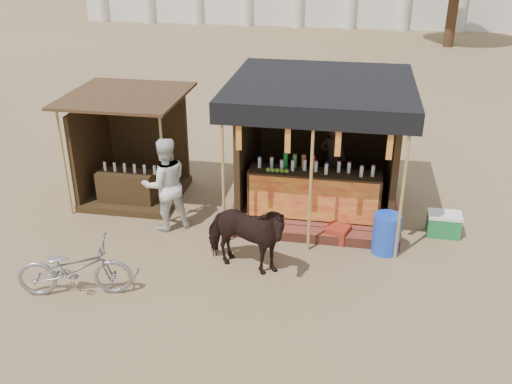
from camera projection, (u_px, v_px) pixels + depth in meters
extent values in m
plane|color=#846B4C|center=(239.00, 292.00, 9.50)|extent=(120.00, 120.00, 0.00)
cube|color=brown|center=(316.00, 200.00, 12.41)|extent=(3.40, 2.80, 0.22)
cube|color=brown|center=(310.00, 235.00, 11.04)|extent=(3.40, 0.35, 0.20)
cube|color=#3A2715|center=(314.00, 194.00, 11.31)|extent=(2.60, 0.55, 0.95)
cube|color=red|center=(313.00, 200.00, 11.06)|extent=(2.50, 0.02, 0.88)
cube|color=#3A2715|center=(323.00, 122.00, 12.94)|extent=(3.00, 0.12, 2.50)
cube|color=#3A2715|center=(248.00, 137.00, 12.06)|extent=(0.12, 2.50, 2.50)
cube|color=#3A2715|center=(393.00, 145.00, 11.59)|extent=(0.12, 2.50, 2.50)
cube|color=black|center=(322.00, 83.00, 11.10)|extent=(3.60, 3.60, 0.06)
cube|color=black|center=(314.00, 120.00, 9.59)|extent=(3.60, 0.06, 0.36)
cylinder|color=tan|center=(223.00, 177.00, 10.39)|extent=(0.06, 0.06, 2.75)
cylinder|color=tan|center=(311.00, 183.00, 10.13)|extent=(0.06, 0.06, 2.75)
cylinder|color=tan|center=(403.00, 190.00, 9.88)|extent=(0.06, 0.06, 2.75)
cube|color=red|center=(239.00, 135.00, 9.98)|extent=(0.10, 0.02, 0.55)
cube|color=red|center=(288.00, 138.00, 9.85)|extent=(0.10, 0.02, 0.55)
cube|color=red|center=(338.00, 141.00, 9.71)|extent=(0.10, 0.02, 0.55)
cube|color=red|center=(390.00, 144.00, 9.57)|extent=(0.10, 0.02, 0.55)
imported|color=black|center=(333.00, 160.00, 12.06)|extent=(0.69, 0.56, 1.62)
cube|color=#3A2715|center=(137.00, 193.00, 12.79)|extent=(2.00, 2.00, 0.15)
cube|color=#3A2715|center=(148.00, 138.00, 13.21)|extent=(1.90, 0.10, 2.10)
cube|color=#3A2715|center=(92.00, 150.00, 12.52)|extent=(0.10, 1.90, 2.10)
cube|color=#472D19|center=(125.00, 95.00, 11.72)|extent=(2.40, 2.40, 0.06)
cylinder|color=tan|center=(64.00, 162.00, 11.55)|extent=(0.05, 0.05, 2.35)
cylinder|color=tan|center=(163.00, 169.00, 11.22)|extent=(0.05, 0.05, 2.35)
cube|color=#3A2715|center=(127.00, 189.00, 12.20)|extent=(1.20, 0.50, 0.80)
imported|color=black|center=(245.00, 237.00, 9.82)|extent=(1.74, 1.11, 1.36)
imported|color=gray|center=(74.00, 268.00, 9.27)|extent=(1.96, 1.05, 0.98)
imported|color=silver|center=(165.00, 184.00, 11.12)|extent=(1.16, 1.09, 1.90)
cylinder|color=blue|center=(386.00, 234.00, 10.51)|extent=(0.61, 0.61, 0.77)
cube|color=maroon|center=(338.00, 234.00, 10.97)|extent=(0.51, 0.51, 0.30)
cube|color=#1A7838|center=(443.00, 225.00, 11.17)|extent=(0.63, 0.43, 0.40)
cube|color=white|center=(445.00, 215.00, 11.07)|extent=(0.65, 0.45, 0.06)
cylinder|color=#382314|center=(454.00, 4.00, 27.26)|extent=(0.50, 0.50, 4.00)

